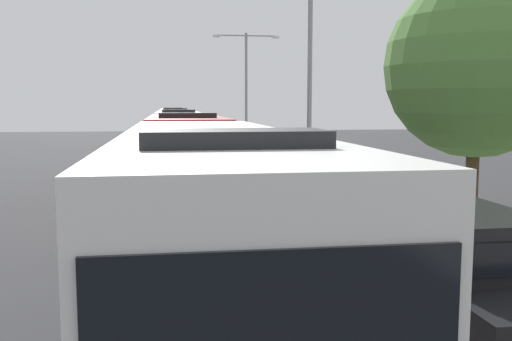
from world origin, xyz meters
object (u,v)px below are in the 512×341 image
streetlamp_mid (310,55)px  bus_second_in_line (185,153)px  bus_middle (178,135)px  bus_lead (210,219)px  bus_rear (173,123)px  white_suv (460,266)px  bus_fourth_in_line (175,127)px  streetlamp_far (246,79)px  roadside_tree (477,67)px

streetlamp_mid → bus_second_in_line: bearing=-153.9°
bus_middle → streetlamp_mid: size_ratio=1.22×
bus_lead → bus_second_in_line: (0.00, 12.63, 0.00)m
bus_middle → streetlamp_mid: 12.33m
bus_rear → white_suv: bearing=-85.8°
bus_second_in_line → bus_fourth_in_line: size_ratio=1.08×
bus_middle → streetlamp_far: bearing=59.9°
white_suv → roadside_tree: (3.14, 5.28, 3.34)m
bus_fourth_in_line → streetlamp_mid: bearing=-76.6°
white_suv → streetlamp_far: streetlamp_far is taller
streetlamp_mid → white_suv: bearing=-96.0°
bus_middle → bus_rear: (0.00, 24.13, 0.00)m
bus_lead → bus_fourth_in_line: bearing=90.0°
bus_fourth_in_line → streetlamp_far: streetlamp_far is taller
bus_rear → streetlamp_mid: bearing=-81.1°
bus_fourth_in_line → roadside_tree: roadside_tree is taller
bus_rear → streetlamp_mid: streetlamp_mid is taller
roadside_tree → bus_fourth_in_line: bearing=101.6°
bus_middle → roadside_tree: 22.47m
bus_lead → bus_middle: 25.67m
streetlamp_far → roadside_tree: (1.44, -30.56, -1.01)m
bus_fourth_in_line → roadside_tree: size_ratio=1.64×
bus_lead → streetlamp_mid: size_ratio=1.23×
bus_lead → white_suv: (3.70, -0.86, -0.66)m
white_suv → roadside_tree: size_ratio=0.76×
white_suv → roadside_tree: bearing=59.3°
streetlamp_far → white_suv: bearing=-92.7°
roadside_tree → streetlamp_far: bearing=92.7°
bus_rear → roadside_tree: roadside_tree is taller
bus_rear → white_suv: 50.79m
bus_second_in_line → white_suv: (3.70, -13.48, -0.66)m
bus_second_in_line → bus_fourth_in_line: 25.22m
bus_fourth_in_line → bus_rear: bearing=90.0°
bus_second_in_line → streetlamp_mid: 7.15m
streetlamp_mid → roadside_tree: streetlamp_mid is taller
bus_middle → bus_fourth_in_line: same height
bus_second_in_line → streetlamp_mid: size_ratio=1.29×
bus_middle → bus_lead: bearing=-90.0°
bus_middle → bus_rear: same height
bus_lead → bus_rear: same height
bus_fourth_in_line → roadside_tree: (6.83, -33.42, 2.68)m
bus_second_in_line → bus_rear: bearing=90.0°
white_suv → streetlamp_far: (1.70, 35.84, 4.35)m
bus_middle → streetlamp_far: size_ratio=1.25×
bus_lead → streetlamp_mid: (5.40, 15.27, 3.86)m
bus_lead → bus_middle: same height
roadside_tree → white_suv: bearing=-120.7°
streetlamp_mid → roadside_tree: 11.00m
bus_lead → bus_fourth_in_line: 37.85m
bus_middle → bus_rear: size_ratio=0.92×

